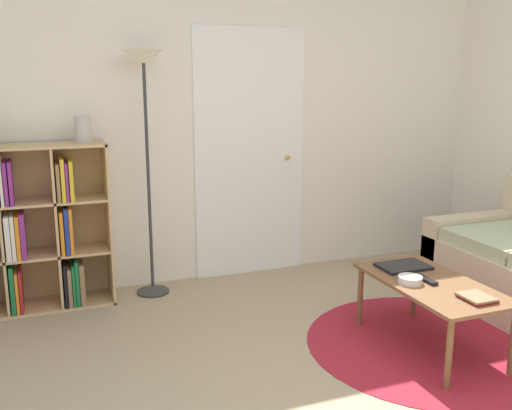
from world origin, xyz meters
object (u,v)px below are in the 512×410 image
Objects in this scene: floor_lamp at (145,90)px; bookshelf at (21,235)px; coffee_table at (431,289)px; bowl at (410,280)px; laptop at (403,266)px; vase_on_shelf at (83,129)px.

bookshelf is at bearing 178.83° from floor_lamp.
coffee_table is (2.28, -1.53, -0.17)m from bookshelf.
bowl is at bearing -49.73° from floor_lamp.
vase_on_shelf reaches higher than laptop.
bookshelf is 2.62m from bowl.
floor_lamp is 2.22m from bowl.
bowl is at bearing -41.47° from vase_on_shelf.
bowl is at bearing 167.43° from coffee_table.
bowl reaches higher than coffee_table.
laptop is at bearing 91.19° from coffee_table.
laptop is at bearing -28.77° from bookshelf.
floor_lamp is at bearing -1.79° from vase_on_shelf.
floor_lamp reaches higher than bowl.
coffee_table is 6.69× the size of bowl.
floor_lamp reaches higher than bookshelf.
bookshelf is 1.22× the size of coffee_table.
vase_on_shelf is (-1.69, 1.49, 0.81)m from bowl.
vase_on_shelf is at bearing 138.53° from bowl.
bookshelf is 8.13× the size of bowl.
vase_on_shelf is at bearing 145.60° from laptop.
coffee_table is at bearing -33.82° from bookshelf.
floor_lamp is at bearing 138.30° from laptop.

